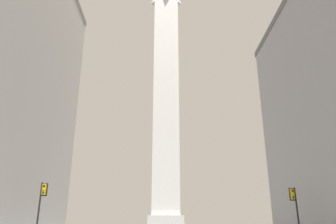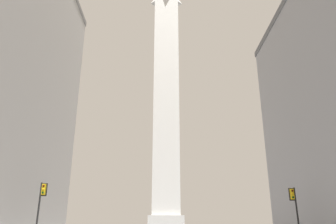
# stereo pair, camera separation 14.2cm
# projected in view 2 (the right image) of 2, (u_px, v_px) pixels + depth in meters

# --- Properties ---
(obelisk) EXTENTS (7.89, 7.89, 68.64)m
(obelisk) POSITION_uv_depth(u_px,v_px,m) (166.00, 96.00, 83.52)
(obelisk) COLOR silver
(obelisk) RESTS_ON ground_plane
(traffic_light_mid_right) EXTENTS (0.78, 0.50, 5.62)m
(traffic_light_mid_right) POSITION_uv_depth(u_px,v_px,m) (295.00, 206.00, 34.95)
(traffic_light_mid_right) COLOR black
(traffic_light_mid_right) RESTS_ON ground_plane
(traffic_light_mid_left) EXTENTS (0.78, 0.50, 5.95)m
(traffic_light_mid_left) POSITION_uv_depth(u_px,v_px,m) (41.00, 203.00, 33.53)
(traffic_light_mid_left) COLOR black
(traffic_light_mid_left) RESTS_ON ground_plane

